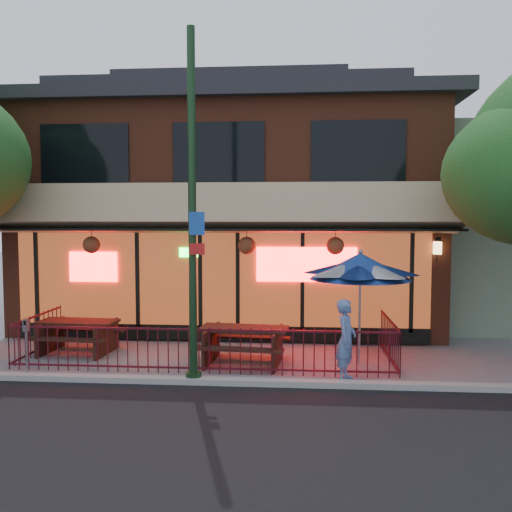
# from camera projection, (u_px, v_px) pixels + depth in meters

# --- Properties ---
(ground) EXTENTS (80.00, 80.00, 0.00)m
(ground) POSITION_uv_depth(u_px,v_px,m) (197.00, 376.00, 11.31)
(ground) COLOR gray
(ground) RESTS_ON ground
(curb) EXTENTS (80.00, 0.25, 0.12)m
(curb) POSITION_uv_depth(u_px,v_px,m) (193.00, 381.00, 10.80)
(curb) COLOR #999993
(curb) RESTS_ON ground
(restaurant_building) EXTENTS (12.96, 9.49, 8.05)m
(restaurant_building) POSITION_uv_depth(u_px,v_px,m) (236.00, 194.00, 18.09)
(restaurant_building) COLOR brown
(restaurant_building) RESTS_ON ground
(neighbor_building) EXTENTS (6.00, 7.00, 6.00)m
(neighbor_building) POSITION_uv_depth(u_px,v_px,m) (506.00, 227.00, 18.04)
(neighbor_building) COLOR gray
(neighbor_building) RESTS_ON ground
(patio_fence) EXTENTS (8.44, 2.62, 1.00)m
(patio_fence) POSITION_uv_depth(u_px,v_px,m) (201.00, 341.00, 11.76)
(patio_fence) COLOR #4A101B
(patio_fence) RESTS_ON ground
(street_light) EXTENTS (0.43, 0.32, 7.00)m
(street_light) POSITION_uv_depth(u_px,v_px,m) (192.00, 226.00, 10.69)
(street_light) COLOR #163219
(street_light) RESTS_ON ground
(picnic_table_left) EXTENTS (1.97, 1.56, 0.81)m
(picnic_table_left) POSITION_uv_depth(u_px,v_px,m) (78.00, 332.00, 13.24)
(picnic_table_left) COLOR #321A12
(picnic_table_left) RESTS_ON ground
(picnic_table_right) EXTENTS (2.11, 1.69, 0.84)m
(picnic_table_right) POSITION_uv_depth(u_px,v_px,m) (244.00, 340.00, 12.24)
(picnic_table_right) COLOR #391C14
(picnic_table_right) RESTS_ON ground
(patio_umbrella) EXTENTS (2.28, 2.28, 2.61)m
(patio_umbrella) POSITION_uv_depth(u_px,v_px,m) (360.00, 266.00, 12.16)
(patio_umbrella) COLOR gray
(patio_umbrella) RESTS_ON ground
(pedestrian) EXTENTS (0.56, 0.70, 1.66)m
(pedestrian) POSITION_uv_depth(u_px,v_px,m) (346.00, 340.00, 11.00)
(pedestrian) COLOR #5674AC
(pedestrian) RESTS_ON ground
(parking_meter_near) EXTENTS (0.13, 0.12, 1.23)m
(parking_meter_near) POSITION_uv_depth(u_px,v_px,m) (26.00, 338.00, 11.12)
(parking_meter_near) COLOR gray
(parking_meter_near) RESTS_ON ground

